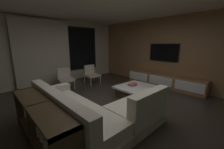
% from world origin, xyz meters
% --- Properties ---
extents(floor, '(9.20, 9.20, 0.00)m').
position_xyz_m(floor, '(0.00, 0.00, 0.00)').
color(floor, '#332B26').
extents(back_wall_with_window, '(6.60, 0.30, 2.70)m').
position_xyz_m(back_wall_with_window, '(-0.06, 3.62, 1.34)').
color(back_wall_with_window, beige).
rests_on(back_wall_with_window, floor).
extents(media_wall, '(0.12, 7.80, 2.70)m').
position_xyz_m(media_wall, '(3.06, 0.00, 1.35)').
color(media_wall, '#8E6642').
rests_on(media_wall, floor).
extents(sectional_couch, '(1.98, 2.50, 0.82)m').
position_xyz_m(sectional_couch, '(-0.89, -0.19, 0.29)').
color(sectional_couch, '#B1A997').
rests_on(sectional_couch, floor).
extents(coffee_table, '(1.16, 1.16, 0.36)m').
position_xyz_m(coffee_table, '(1.10, 0.10, 0.19)').
color(coffee_table, '#453520').
rests_on(coffee_table, floor).
extents(book_stack_on_coffee_table, '(0.29, 0.21, 0.09)m').
position_xyz_m(book_stack_on_coffee_table, '(1.04, 0.26, 0.40)').
color(book_stack_on_coffee_table, beige).
rests_on(book_stack_on_coffee_table, coffee_table).
extents(accent_chair_near_window, '(0.57, 0.59, 0.78)m').
position_xyz_m(accent_chair_near_window, '(1.00, 2.49, 0.43)').
color(accent_chair_near_window, '#B2ADA0').
rests_on(accent_chair_near_window, floor).
extents(accent_chair_by_curtain, '(0.62, 0.64, 0.78)m').
position_xyz_m(accent_chair_by_curtain, '(-0.15, 2.58, 0.43)').
color(accent_chair_by_curtain, '#B2ADA0').
rests_on(accent_chair_by_curtain, floor).
extents(media_console, '(0.46, 3.10, 0.52)m').
position_xyz_m(media_console, '(2.77, 0.05, 0.25)').
color(media_console, '#8E6642').
rests_on(media_console, floor).
extents(mounted_tv, '(0.05, 1.19, 0.69)m').
position_xyz_m(mounted_tv, '(2.95, 0.25, 1.35)').
color(mounted_tv, black).
extents(console_table_behind_couch, '(0.40, 2.10, 0.74)m').
position_xyz_m(console_table_behind_couch, '(-1.80, -0.06, 0.42)').
color(console_table_behind_couch, '#453520').
rests_on(console_table_behind_couch, floor).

